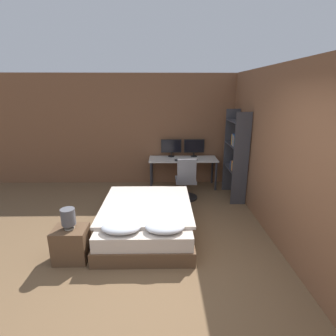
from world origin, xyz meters
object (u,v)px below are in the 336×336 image
monitor_left (171,147)px  monitor_right (194,147)px  nightstand (71,244)px  desk (183,162)px  bookshelf (237,152)px  keyboard (184,160)px  computer_mouse (196,160)px  bed (147,220)px  bedside_lamp (68,217)px  office_chair (186,183)px

monitor_left → monitor_right: size_ratio=1.00×
nightstand → monitor_left: monitor_left is taller
nightstand → desk: (1.77, 2.89, 0.40)m
nightstand → bookshelf: (2.86, 2.15, 0.81)m
keyboard → bookshelf: 1.26m
computer_mouse → monitor_right: bearing=92.3°
nightstand → desk: 3.42m
bed → monitor_right: 2.71m
monitor_right → bookshelf: size_ratio=0.26×
bedside_lamp → desk: 3.39m
bedside_lamp → desk: size_ratio=0.18×
bed → monitor_left: monitor_left is taller
bookshelf → bed: bearing=-141.8°
office_chair → bookshelf: bearing=2.0°
bed → office_chair: office_chair is taller
monitor_left → monitor_right: (0.57, 0.00, 0.00)m
bedside_lamp → monitor_left: bearing=64.3°
bedside_lamp → bookshelf: 3.60m
bedside_lamp → monitor_left: 3.45m
bedside_lamp → keyboard: bearing=56.7°
bedside_lamp → computer_mouse: bearing=52.5°
bed → monitor_left: size_ratio=3.82×
computer_mouse → bookshelf: 1.01m
nightstand → bookshelf: bearing=37.0°
bed → computer_mouse: computer_mouse is taller
bed → computer_mouse: bearing=62.0°
bedside_lamp → bookshelf: (2.86, 2.15, 0.40)m
computer_mouse → bedside_lamp: bearing=-127.5°
desk → computer_mouse: computer_mouse is taller
nightstand → bookshelf: size_ratio=0.26×
nightstand → desk: bearing=58.5°
desk → keyboard: keyboard is taller
desk → computer_mouse: 0.37m
office_chair → bed: bearing=-118.6°
desk → office_chair: bearing=-89.3°
monitor_right → computer_mouse: 0.46m
desk → monitor_left: bearing=144.8°
office_chair → desk: bearing=90.7°
nightstand → monitor_left: (1.49, 3.09, 0.73)m
bed → desk: desk is taller
nightstand → computer_mouse: 3.44m
keyboard → office_chair: size_ratio=0.44×
bed → monitor_right: size_ratio=3.82×
desk → computer_mouse: size_ratio=23.40×
monitor_right → office_chair: monitor_right is taller
bedside_lamp → office_chair: bearing=49.9°
keyboard → bed: bearing=-110.9°
nightstand → keyboard: size_ratio=1.17×
bedside_lamp → computer_mouse: 3.40m
computer_mouse → bookshelf: bearing=-34.8°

